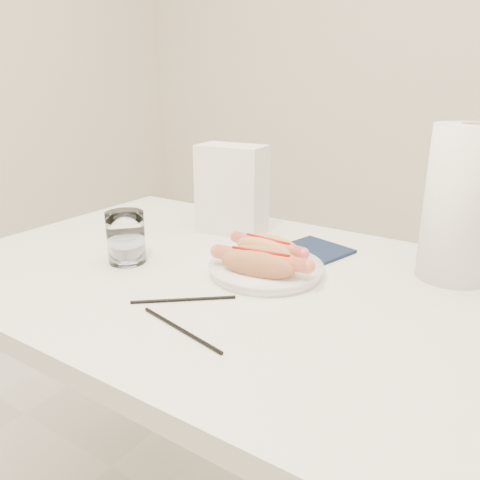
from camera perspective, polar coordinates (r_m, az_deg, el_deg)
The scene contains 10 objects.
table at distance 1.02m, azimuth -1.42°, elevation -6.94°, with size 1.20×0.80×0.75m.
plate at distance 0.98m, azimuth 3.08°, elevation -3.55°, with size 0.23×0.23×0.02m, color white.
hotdog_left at distance 1.01m, azimuth 3.32°, elevation -0.96°, with size 0.17×0.08×0.05m.
hotdog_right at distance 0.93m, azimuth 2.47°, elevation -2.67°, with size 0.19×0.10×0.05m.
water_glass at distance 1.06m, azimuth -13.42°, elevation 0.31°, with size 0.08×0.08×0.11m, color silver.
chopstick_near at distance 0.88m, azimuth -6.74°, elevation -7.06°, with size 0.01×0.01×0.19m, color black.
chopstick_far at distance 0.78m, azimuth -7.04°, elevation -10.50°, with size 0.01×0.01×0.20m, color black.
napkin_box at distance 1.22m, azimuth -0.97°, elevation 6.02°, with size 0.17×0.09×0.22m, color white.
navy_napkin at distance 1.12m, azimuth 8.69°, elevation -1.25°, with size 0.14×0.14×0.01m, color #111D37.
paper_towel_roll at distance 1.02m, azimuth 24.75°, elevation 3.88°, with size 0.13×0.13×0.30m, color white.
Camera 1 is at (0.53, -0.75, 1.14)m, focal length 35.86 mm.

